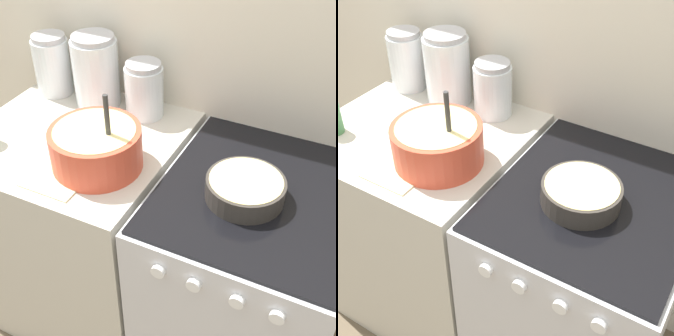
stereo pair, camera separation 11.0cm
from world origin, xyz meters
TOP-DOWN VIEW (x-y plane):
  - wall_back at (0.00, 0.72)m, footprint 4.46×0.05m
  - countertop_cabinet at (-0.36, 0.35)m, footprint 0.73×0.69m
  - stove at (0.32, 0.35)m, footprint 0.60×0.71m
  - mixing_bowl at (-0.19, 0.24)m, footprint 0.29×0.29m
  - baking_pan at (0.29, 0.29)m, footprint 0.24×0.24m
  - storage_jar_left at (-0.61, 0.59)m, footprint 0.14×0.14m
  - storage_jar_middle at (-0.41, 0.59)m, footprint 0.17×0.17m
  - storage_jar_right at (-0.20, 0.59)m, footprint 0.14×0.14m
  - recipe_page at (-0.27, 0.18)m, footprint 0.18×0.28m

SIDE VIEW (x-z plane):
  - stove at x=0.32m, z-range 0.00..0.91m
  - countertop_cabinet at x=-0.36m, z-range 0.00..0.91m
  - recipe_page at x=-0.27m, z-range 0.91..0.91m
  - baking_pan at x=0.29m, z-range 0.91..0.98m
  - mixing_bowl at x=-0.19m, z-range 0.85..1.12m
  - storage_jar_right at x=-0.20m, z-range 0.89..1.10m
  - storage_jar_left at x=-0.61m, z-range 0.89..1.13m
  - storage_jar_middle at x=-0.41m, z-range 0.89..1.16m
  - wall_back at x=0.00m, z-range 0.00..2.40m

